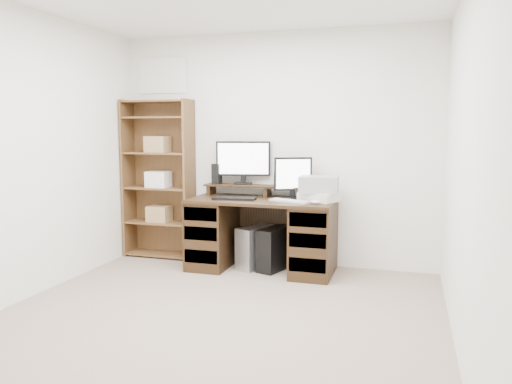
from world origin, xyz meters
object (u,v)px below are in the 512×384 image
at_px(desk, 262,233).
at_px(printer, 319,197).
at_px(bookshelf, 159,178).
at_px(monitor_wide, 243,160).
at_px(tower_silver, 255,247).
at_px(tower_black, 275,249).
at_px(monitor_small, 293,176).

xyz_separation_m(desk, printer, (0.59, 0.03, 0.40)).
xyz_separation_m(desk, bookshelf, (-1.29, 0.21, 0.53)).
relative_size(monitor_wide, printer, 1.65).
bearing_deg(bookshelf, monitor_wide, 2.40).
relative_size(printer, tower_silver, 0.80).
distance_m(printer, tower_black, 0.73).
bearing_deg(monitor_wide, printer, -27.56).
distance_m(printer, tower_silver, 0.88).
height_order(desk, monitor_wide, monitor_wide).
bearing_deg(desk, monitor_small, 20.67).
relative_size(desk, printer, 4.23).
xyz_separation_m(printer, tower_silver, (-0.67, 0.02, -0.57)).
height_order(monitor_small, bookshelf, bookshelf).
height_order(tower_silver, bookshelf, bookshelf).
bearing_deg(bookshelf, tower_black, -7.01).
distance_m(monitor_wide, tower_black, 1.02).
xyz_separation_m(desk, monitor_wide, (-0.29, 0.25, 0.74)).
relative_size(desk, tower_black, 3.11).
relative_size(monitor_wide, tower_silver, 1.31).
height_order(monitor_wide, monitor_small, monitor_wide).
bearing_deg(bookshelf, printer, -5.65).
height_order(monitor_wide, bookshelf, bookshelf).
xyz_separation_m(monitor_wide, tower_silver, (0.20, -0.20, -0.91)).
bearing_deg(monitor_wide, bookshelf, 169.40).
bearing_deg(monitor_small, tower_black, 179.52).
bearing_deg(monitor_wide, desk, -54.30).
bearing_deg(tower_silver, monitor_wide, 156.90).
relative_size(tower_black, bookshelf, 0.27).
height_order(desk, monitor_small, monitor_small).
distance_m(tower_silver, bookshelf, 1.40).
bearing_deg(tower_silver, printer, 20.02).
bearing_deg(desk, tower_black, 16.65).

